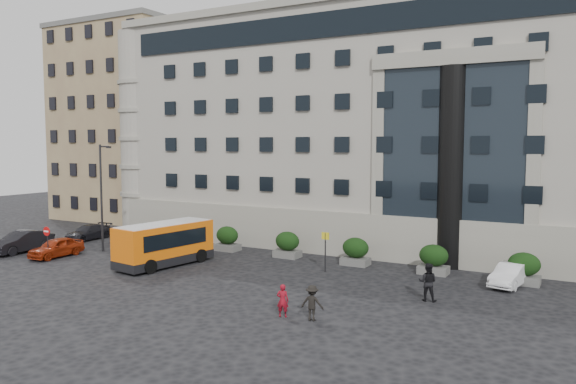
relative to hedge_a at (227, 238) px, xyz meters
name	(u,v)px	position (x,y,z in m)	size (l,w,h in m)	color
ground	(207,278)	(4.00, -7.80, -0.93)	(120.00, 120.00, 0.00)	black
civic_building	(414,133)	(10.00, 14.20, 8.07)	(44.00, 24.00, 18.00)	gray
entrance_column	(452,168)	(16.00, 2.50, 5.57)	(1.80, 1.80, 13.00)	black
apartment_near	(142,126)	(-20.00, 12.20, 9.07)	(14.00, 14.00, 20.00)	#896F50
apartment_far	(217,122)	(-23.00, 30.20, 10.07)	(13.00, 13.00, 22.00)	#84674D
hedge_a	(227,238)	(0.00, 0.00, 0.00)	(1.80, 1.26, 1.84)	#51514F
hedge_b	(287,244)	(5.20, 0.00, 0.00)	(1.80, 1.26, 1.84)	#51514F
hedge_c	(356,251)	(10.40, 0.00, 0.00)	(1.80, 1.26, 1.84)	#51514F
hedge_d	(434,259)	(15.60, 0.00, 0.00)	(1.80, 1.26, 1.84)	#51514F
hedge_e	(524,268)	(20.80, 0.00, 0.00)	(1.80, 1.26, 1.84)	#51514F
street_lamp	(102,193)	(-7.94, -4.80, 3.44)	(1.16, 0.18, 8.00)	#262628
bus_stop_sign	(325,245)	(9.50, -2.80, 0.80)	(0.50, 0.08, 2.52)	#262628
no_entry_sign	(47,236)	(-9.00, -8.84, 0.72)	(0.64, 0.16, 2.32)	#262628
minibus	(165,242)	(-0.61, -6.28, 0.64)	(3.31, 7.05, 2.84)	orange
red_truck	(204,215)	(-8.25, 7.87, 0.42)	(3.27, 5.26, 2.63)	maroon
parked_car_a	(56,247)	(-9.26, -7.91, -0.24)	(1.63, 4.05, 1.38)	#94250A
parked_car_b	(22,242)	(-13.00, -7.99, -0.14)	(1.67, 4.78, 1.58)	black
parked_car_c	(88,232)	(-13.00, -1.82, -0.31)	(1.74, 4.29, 1.24)	black
parked_car_d	(154,228)	(-9.45, 2.25, -0.24)	(2.28, 4.94, 1.37)	black
white_taxi	(510,275)	(20.18, -0.80, -0.29)	(1.35, 3.86, 1.27)	white
pedestrian_a	(283,301)	(11.70, -12.07, -0.15)	(0.57, 0.37, 1.56)	maroon
pedestrian_b	(428,282)	(16.89, -6.12, 0.06)	(0.96, 0.75, 1.97)	black
pedestrian_c	(312,303)	(13.15, -11.87, -0.11)	(1.06, 0.61, 1.64)	black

